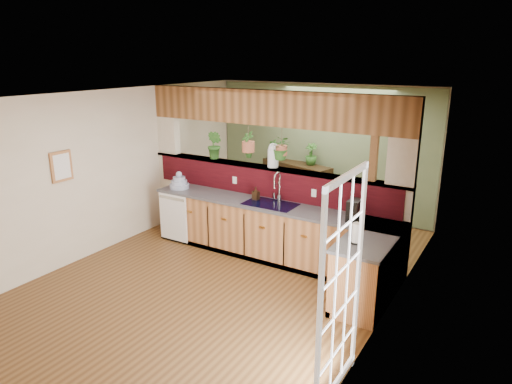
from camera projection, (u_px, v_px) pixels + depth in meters
The scene contains 27 objects.
ground at pixel (222, 278), 6.65m from camera, with size 4.60×7.00×0.01m, color brown.
ceiling at pixel (218, 96), 5.90m from camera, with size 4.60×7.00×0.01m, color brown.
wall_back at pixel (322, 150), 9.14m from camera, with size 4.60×0.02×2.60m, color beige.
wall_left at pixel (105, 171), 7.41m from camera, with size 0.02×7.00×2.60m, color beige.
wall_right at pixel (387, 223), 5.13m from camera, with size 0.02×7.00×2.60m, color beige.
pass_through_partition at pixel (270, 179), 7.40m from camera, with size 4.60×0.21×2.60m.
pass_through_ledge at pixel (269, 168), 7.36m from camera, with size 4.60×0.21×0.04m, color brown.
header_beam at pixel (269, 108), 7.09m from camera, with size 4.60×0.15×0.55m, color brown.
sage_backwall at pixel (321, 150), 9.13m from camera, with size 4.55×0.02×2.55m, color #60734E.
countertop at pixel (301, 241), 6.81m from camera, with size 4.14×1.52×0.90m.
dishwasher at pixel (173, 217), 7.79m from camera, with size 0.58×0.03×0.82m.
navy_sink at pixel (270, 209), 7.09m from camera, with size 0.82×0.50×0.18m.
french_door at pixel (341, 291), 4.15m from camera, with size 0.06×1.02×2.16m, color white.
framed_print at pixel (61, 166), 6.67m from camera, with size 0.04×0.35×0.45m.
faucet at pixel (278, 186), 7.09m from camera, with size 0.21×0.22×0.49m.
dish_stack at pixel (179, 183), 7.89m from camera, with size 0.34×0.34×0.30m.
soap_dispenser at pixel (256, 193), 7.24m from camera, with size 0.09×0.10×0.21m, color #342213.
coffee_maker at pixel (354, 211), 6.32m from camera, with size 0.16×0.27×0.30m.
paper_towel at pixel (356, 234), 5.55m from camera, with size 0.13×0.13×0.28m.
glass_jar at pixel (273, 155), 7.26m from camera, with size 0.18×0.18×0.39m.
ledge_plant_left at pixel (215, 145), 7.81m from camera, with size 0.27×0.22×0.50m, color #27541D.
hanging_plant_a at pixel (248, 136), 7.42m from camera, with size 0.27×0.23×0.56m.
hanging_plant_b at pixel (282, 137), 7.10m from camera, with size 0.37×0.33×0.50m.
shelving_console at pixel (296, 188), 9.38m from camera, with size 1.57×0.42×1.04m, color black.
shelf_plant_a at pixel (273, 150), 9.44m from camera, with size 0.23×0.15×0.43m, color #27541D.
shelf_plant_b at pixel (311, 154), 9.01m from camera, with size 0.24×0.24×0.43m, color #27541D.
floor_plant at pixel (342, 222), 7.88m from camera, with size 0.62×0.53×0.68m, color #27541D.
Camera 1 is at (3.53, -4.89, 3.10)m, focal length 32.00 mm.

